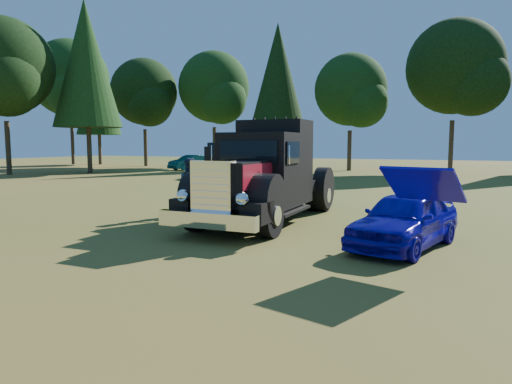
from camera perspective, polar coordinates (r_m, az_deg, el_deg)
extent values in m
plane|color=#385A1A|center=(10.83, -1.27, -6.14)|extent=(120.00, 120.00, 0.00)
cylinder|color=#2D2116|center=(53.84, -18.95, 5.58)|extent=(0.36, 0.36, 4.32)
cone|color=black|center=(54.12, -19.16, 11.56)|extent=(4.80, 4.80, 9.00)
cylinder|color=#2D2116|center=(48.57, -13.64, 5.40)|extent=(0.36, 0.36, 3.78)
sphere|color=black|center=(48.85, -13.81, 12.07)|extent=(6.72, 6.72, 6.72)
sphere|color=black|center=(47.31, -13.17, 10.75)|extent=(4.62, 4.62, 4.62)
cylinder|color=#2D2116|center=(46.41, -5.21, 5.64)|extent=(0.36, 0.36, 3.96)
sphere|color=black|center=(46.75, -5.28, 12.94)|extent=(7.04, 7.04, 7.04)
sphere|color=black|center=(45.21, -4.32, 11.50)|extent=(4.84, 4.84, 4.84)
cylinder|color=#2D2116|center=(42.98, 2.69, 6.11)|extent=(0.36, 0.36, 4.68)
cone|color=black|center=(43.42, 2.74, 14.19)|extent=(5.20, 5.20, 9.75)
cylinder|color=#2D2116|center=(40.01, 11.60, 5.09)|extent=(0.36, 0.36, 3.42)
sphere|color=black|center=(40.26, 11.75, 12.41)|extent=(6.08, 6.08, 6.08)
sphere|color=black|center=(39.18, 13.14, 10.88)|extent=(4.18, 4.18, 4.18)
cylinder|color=#2D2116|center=(39.59, 23.20, 5.24)|extent=(0.36, 0.36, 4.14)
sphere|color=black|center=(40.04, 23.58, 14.16)|extent=(7.36, 7.36, 7.36)
sphere|color=black|center=(38.96, 25.56, 12.26)|extent=(5.06, 5.06, 5.06)
cylinder|color=#2D2116|center=(38.25, -20.13, 5.75)|extent=(0.36, 0.36, 4.68)
cone|color=black|center=(38.74, -20.47, 14.82)|extent=(5.20, 5.20, 9.75)
cylinder|color=#2D2116|center=(38.55, -28.58, 4.85)|extent=(0.36, 0.36, 3.96)
sphere|color=black|center=(38.96, -29.03, 13.61)|extent=(7.04, 7.04, 7.04)
sphere|color=black|center=(37.22, -28.77, 11.96)|extent=(4.84, 4.84, 4.84)
cylinder|color=#2D2116|center=(55.04, -21.96, 5.69)|extent=(0.36, 0.36, 4.73)
sphere|color=black|center=(55.51, -22.25, 13.03)|extent=(8.42, 8.42, 8.42)
sphere|color=black|center=(53.47, -21.81, 11.63)|extent=(5.79, 5.79, 5.79)
cylinder|color=black|center=(12.04, -7.51, -2.30)|extent=(0.32, 1.10, 1.10)
cylinder|color=black|center=(11.11, 1.81, -2.95)|extent=(0.32, 1.10, 1.10)
cylinder|color=black|center=(16.30, 1.29, -0.07)|extent=(0.32, 1.10, 1.10)
cylinder|color=black|center=(15.62, 8.42, -0.40)|extent=(0.32, 1.10, 1.10)
cylinder|color=black|center=(16.18, 2.37, -0.12)|extent=(0.32, 1.10, 1.10)
cylinder|color=black|center=(15.71, 7.26, -0.35)|extent=(0.32, 1.10, 1.10)
cube|color=black|center=(13.87, 1.81, -0.86)|extent=(1.60, 6.40, 0.28)
cube|color=white|center=(10.45, -6.14, -3.55)|extent=(2.50, 0.22, 0.36)
cube|color=white|center=(10.62, -5.38, 0.42)|extent=(1.05, 0.30, 1.30)
cube|color=black|center=(11.54, -2.84, 1.13)|extent=(1.35, 1.80, 1.10)
cube|color=maroon|center=(11.85, -5.83, 2.21)|extent=(0.02, 1.80, 0.60)
cube|color=maroon|center=(11.23, 0.31, 2.03)|extent=(0.02, 1.80, 0.60)
cylinder|color=black|center=(11.94, -7.12, -0.43)|extent=(0.55, 1.24, 1.24)
cylinder|color=black|center=(11.09, 1.33, -0.88)|extent=(0.55, 1.24, 1.24)
sphere|color=white|center=(10.98, -9.10, -0.50)|extent=(0.32, 0.32, 0.32)
sphere|color=white|center=(10.22, -1.73, -0.90)|extent=(0.32, 0.32, 0.32)
cube|color=black|center=(12.92, 0.24, 2.78)|extent=(2.05, 1.30, 2.10)
cube|color=black|center=(12.29, -1.01, 4.94)|extent=(1.70, 0.05, 0.65)
cube|color=black|center=(14.11, 2.36, 3.86)|extent=(2.05, 1.30, 2.50)
cube|color=black|center=(15.70, 4.55, 1.14)|extent=(2.00, 2.00, 0.35)
cube|color=black|center=(14.08, -4.75, 2.62)|extent=(1.09, 0.31, 1.50)
cube|color=maroon|center=(14.14, -4.69, 2.02)|extent=(0.83, 0.21, 0.75)
imported|color=#082EB0|center=(10.59, 18.09, -3.28)|extent=(2.40, 3.92, 1.25)
cube|color=#082EB0|center=(8.82, 20.16, 0.89)|extent=(1.50, 1.24, 0.67)
imported|color=#222550|center=(14.00, -4.27, -0.06)|extent=(0.62, 0.70, 1.60)
imported|color=#1E2147|center=(14.60, -8.06, 0.62)|extent=(1.14, 1.11, 1.84)
imported|color=#0A2F3E|center=(40.71, -8.24, 3.68)|extent=(2.65, 4.21, 1.31)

